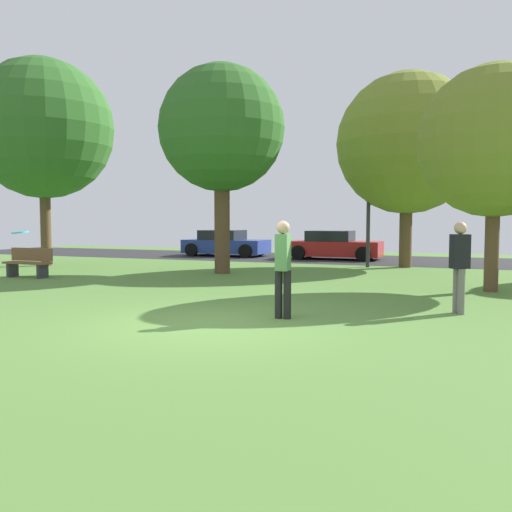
% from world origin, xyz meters
% --- Properties ---
extents(ground_plane, '(44.00, 44.00, 0.00)m').
position_xyz_m(ground_plane, '(0.00, 0.00, 0.00)').
color(ground_plane, '#547F38').
extents(road_strip, '(44.00, 6.40, 0.01)m').
position_xyz_m(road_strip, '(0.00, 16.00, 0.00)').
color(road_strip, '#28282B').
rests_on(road_strip, ground_plane).
extents(oak_tree_left, '(5.31, 5.31, 7.91)m').
position_xyz_m(oak_tree_left, '(-11.17, 8.29, 5.24)').
color(oak_tree_left, brown).
rests_on(oak_tree_left, ground_plane).
extents(oak_tree_center, '(3.70, 3.70, 5.54)m').
position_xyz_m(oak_tree_center, '(4.60, 6.40, 3.67)').
color(oak_tree_center, brown).
rests_on(oak_tree_center, ground_plane).
extents(birch_tree_lone, '(4.14, 4.14, 6.83)m').
position_xyz_m(birch_tree_lone, '(-3.54, 8.09, 4.73)').
color(birch_tree_lone, brown).
rests_on(birch_tree_lone, ground_plane).
extents(maple_tree_far, '(5.19, 5.19, 7.19)m').
position_xyz_m(maple_tree_far, '(1.87, 12.66, 4.58)').
color(maple_tree_far, brown).
rests_on(maple_tree_far, ground_plane).
extents(person_catcher, '(0.39, 0.35, 1.73)m').
position_xyz_m(person_catcher, '(3.92, 2.71, 0.96)').
color(person_catcher, slate).
rests_on(person_catcher, ground_plane).
extents(person_bystander, '(0.30, 0.33, 1.75)m').
position_xyz_m(person_bystander, '(1.00, 1.02, 0.98)').
color(person_bystander, black).
rests_on(person_bystander, ground_plane).
extents(frisbee_disc, '(0.38, 0.38, 0.05)m').
position_xyz_m(frisbee_disc, '(-2.81, -1.23, 1.56)').
color(frisbee_disc, '#2DB2E0').
extents(parked_car_blue, '(4.07, 2.09, 1.27)m').
position_xyz_m(parked_car_blue, '(-7.10, 15.98, 0.59)').
color(parked_car_blue, '#233893').
rests_on(parked_car_blue, ground_plane).
extents(parked_car_red, '(4.12, 1.99, 1.29)m').
position_xyz_m(parked_car_red, '(-1.59, 15.74, 0.60)').
color(parked_car_red, '#B21E1E').
rests_on(parked_car_red, ground_plane).
extents(park_bench, '(1.60, 0.45, 0.90)m').
position_xyz_m(park_bench, '(-8.55, 4.72, 0.46)').
color(park_bench, brown).
rests_on(park_bench, ground_plane).
extents(street_lamp_post, '(0.14, 0.14, 4.50)m').
position_xyz_m(street_lamp_post, '(0.55, 12.20, 2.25)').
color(street_lamp_post, '#2D2D33').
rests_on(street_lamp_post, ground_plane).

